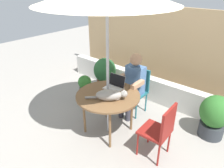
{
  "coord_description": "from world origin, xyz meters",
  "views": [
    {
      "loc": [
        1.92,
        -2.16,
        2.38
      ],
      "look_at": [
        0.0,
        0.1,
        0.88
      ],
      "focal_mm": 33.33,
      "sensor_mm": 36.0,
      "label": 1
    }
  ],
  "objects_px": {
    "patio_table": "(108,98)",
    "person_seated": "(133,82)",
    "chair_empty": "(161,128)",
    "potted_plant_by_chair": "(214,116)",
    "potted_plant_near_fence": "(105,73)",
    "potted_plant_corner": "(85,88)",
    "laptop": "(115,84)",
    "cat": "(111,95)",
    "chair_occupied": "(137,87)"
  },
  "relations": [
    {
      "from": "patio_table",
      "to": "chair_empty",
      "type": "relative_size",
      "value": 1.17
    },
    {
      "from": "potted_plant_near_fence",
      "to": "potted_plant_corner",
      "type": "xyz_separation_m",
      "value": [
        0.02,
        -0.65,
        -0.11
      ]
    },
    {
      "from": "chair_empty",
      "to": "potted_plant_by_chair",
      "type": "xyz_separation_m",
      "value": [
        0.45,
        0.99,
        -0.12
      ]
    },
    {
      "from": "chair_occupied",
      "to": "potted_plant_by_chair",
      "type": "bearing_deg",
      "value": 7.15
    },
    {
      "from": "person_seated",
      "to": "chair_empty",
      "type": "bearing_deg",
      "value": -34.67
    },
    {
      "from": "cat",
      "to": "potted_plant_corner",
      "type": "height_order",
      "value": "cat"
    },
    {
      "from": "patio_table",
      "to": "chair_occupied",
      "type": "distance_m",
      "value": 0.86
    },
    {
      "from": "patio_table",
      "to": "person_seated",
      "type": "height_order",
      "value": "person_seated"
    },
    {
      "from": "potted_plant_near_fence",
      "to": "laptop",
      "type": "bearing_deg",
      "value": -39.85
    },
    {
      "from": "patio_table",
      "to": "cat",
      "type": "height_order",
      "value": "cat"
    },
    {
      "from": "potted_plant_near_fence",
      "to": "cat",
      "type": "bearing_deg",
      "value": -44.73
    },
    {
      "from": "laptop",
      "to": "potted_plant_by_chair",
      "type": "distance_m",
      "value": 1.69
    },
    {
      "from": "chair_empty",
      "to": "cat",
      "type": "xyz_separation_m",
      "value": [
        -0.81,
        -0.13,
        0.3
      ]
    },
    {
      "from": "chair_empty",
      "to": "potted_plant_by_chair",
      "type": "height_order",
      "value": "chair_empty"
    },
    {
      "from": "patio_table",
      "to": "person_seated",
      "type": "distance_m",
      "value": 0.69
    },
    {
      "from": "person_seated",
      "to": "potted_plant_near_fence",
      "type": "height_order",
      "value": "person_seated"
    },
    {
      "from": "chair_occupied",
      "to": "potted_plant_by_chair",
      "type": "distance_m",
      "value": 1.41
    },
    {
      "from": "chair_occupied",
      "to": "chair_empty",
      "type": "distance_m",
      "value": 1.25
    },
    {
      "from": "potted_plant_by_chair",
      "to": "cat",
      "type": "bearing_deg",
      "value": -138.28
    },
    {
      "from": "chair_empty",
      "to": "potted_plant_by_chair",
      "type": "bearing_deg",
      "value": 65.62
    },
    {
      "from": "person_seated",
      "to": "potted_plant_by_chair",
      "type": "relative_size",
      "value": 1.62
    },
    {
      "from": "chair_empty",
      "to": "potted_plant_corner",
      "type": "relative_size",
      "value": 1.47
    },
    {
      "from": "potted_plant_near_fence",
      "to": "potted_plant_corner",
      "type": "bearing_deg",
      "value": -88.06
    },
    {
      "from": "person_seated",
      "to": "laptop",
      "type": "height_order",
      "value": "person_seated"
    },
    {
      "from": "chair_occupied",
      "to": "potted_plant_corner",
      "type": "bearing_deg",
      "value": -157.82
    },
    {
      "from": "chair_occupied",
      "to": "person_seated",
      "type": "distance_m",
      "value": 0.23
    },
    {
      "from": "potted_plant_by_chair",
      "to": "chair_occupied",
      "type": "bearing_deg",
      "value": -172.85
    },
    {
      "from": "patio_table",
      "to": "potted_plant_by_chair",
      "type": "xyz_separation_m",
      "value": [
        1.4,
        1.03,
        -0.27
      ]
    },
    {
      "from": "person_seated",
      "to": "cat",
      "type": "xyz_separation_m",
      "value": [
        0.14,
        -0.79,
        0.12
      ]
    },
    {
      "from": "potted_plant_by_chair",
      "to": "potted_plant_corner",
      "type": "height_order",
      "value": "potted_plant_by_chair"
    },
    {
      "from": "cat",
      "to": "laptop",
      "type": "bearing_deg",
      "value": 119.75
    },
    {
      "from": "cat",
      "to": "potted_plant_corner",
      "type": "bearing_deg",
      "value": 155.78
    },
    {
      "from": "chair_empty",
      "to": "laptop",
      "type": "height_order",
      "value": "laptop"
    },
    {
      "from": "potted_plant_near_fence",
      "to": "patio_table",
      "type": "bearing_deg",
      "value": -45.86
    },
    {
      "from": "chair_occupied",
      "to": "laptop",
      "type": "distance_m",
      "value": 0.65
    },
    {
      "from": "person_seated",
      "to": "potted_plant_corner",
      "type": "distance_m",
      "value": 1.13
    },
    {
      "from": "patio_table",
      "to": "potted_plant_near_fence",
      "type": "distance_m",
      "value": 1.53
    },
    {
      "from": "chair_empty",
      "to": "laptop",
      "type": "distance_m",
      "value": 1.07
    },
    {
      "from": "laptop",
      "to": "potted_plant_near_fence",
      "type": "height_order",
      "value": "laptop"
    },
    {
      "from": "patio_table",
      "to": "laptop",
      "type": "height_order",
      "value": "laptop"
    },
    {
      "from": "potted_plant_corner",
      "to": "chair_empty",
      "type": "bearing_deg",
      "value": -11.23
    },
    {
      "from": "patio_table",
      "to": "potted_plant_corner",
      "type": "height_order",
      "value": "patio_table"
    },
    {
      "from": "potted_plant_corner",
      "to": "patio_table",
      "type": "bearing_deg",
      "value": -22.69
    },
    {
      "from": "cat",
      "to": "chair_occupied",
      "type": "bearing_deg",
      "value": 98.35
    },
    {
      "from": "chair_occupied",
      "to": "cat",
      "type": "height_order",
      "value": "cat"
    },
    {
      "from": "patio_table",
      "to": "potted_plant_by_chair",
      "type": "relative_size",
      "value": 1.37
    },
    {
      "from": "patio_table",
      "to": "chair_empty",
      "type": "distance_m",
      "value": 0.96
    },
    {
      "from": "potted_plant_near_fence",
      "to": "potted_plant_by_chair",
      "type": "relative_size",
      "value": 1.05
    },
    {
      "from": "laptop",
      "to": "cat",
      "type": "xyz_separation_m",
      "value": [
        0.2,
        -0.36,
        0.02
      ]
    },
    {
      "from": "potted_plant_near_fence",
      "to": "potted_plant_corner",
      "type": "height_order",
      "value": "potted_plant_near_fence"
    }
  ]
}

